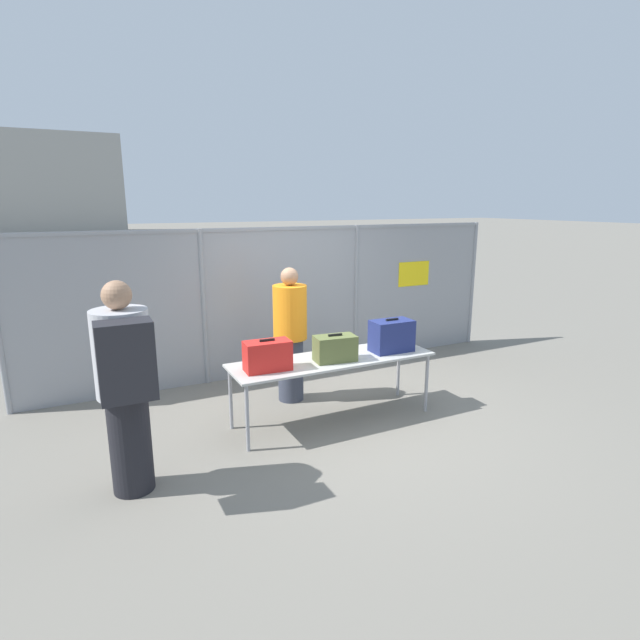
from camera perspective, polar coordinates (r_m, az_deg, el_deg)
ground_plane at (r=6.06m, az=2.81°, el=-10.71°), size 120.00×120.00×0.00m
fence_section at (r=7.30m, az=-3.88°, el=2.62°), size 7.23×0.07×2.13m
inspection_table at (r=5.68m, az=1.46°, el=-4.88°), size 2.36×0.70×0.74m
suitcase_red at (r=5.25m, az=-6.02°, el=-4.07°), size 0.50×0.27×0.34m
suitcase_olive at (r=5.54m, az=1.73°, el=-3.25°), size 0.48×0.30×0.31m
suitcase_navy at (r=5.94m, az=8.18°, el=-1.80°), size 0.50×0.30×0.40m
traveler_hooded at (r=4.44m, az=-21.35°, el=-6.60°), size 0.46×0.71×1.86m
security_worker_near at (r=6.23m, az=-3.42°, el=-1.50°), size 0.42×0.42×1.70m
utility_trailer at (r=9.51m, az=-0.92°, el=0.52°), size 3.40×2.11×0.62m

